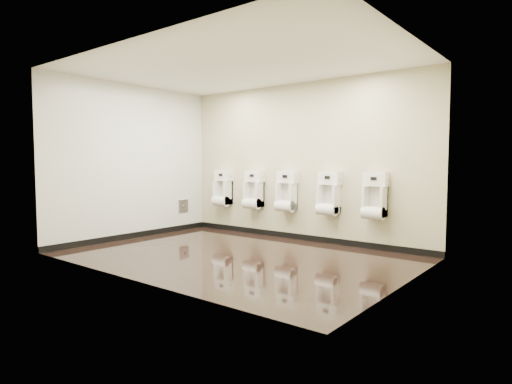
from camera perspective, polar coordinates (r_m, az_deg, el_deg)
ground at (r=6.46m, az=-2.69°, el=-8.49°), size 5.00×3.50×0.00m
ceiling at (r=6.46m, az=-2.78°, el=16.55°), size 5.00×3.50×0.00m
back_wall at (r=7.71m, az=5.86°, el=4.01°), size 5.00×0.02×2.80m
front_wall at (r=5.11m, az=-15.75°, el=3.90°), size 5.00×0.02×2.80m
left_wall at (r=8.16m, az=-16.12°, el=3.87°), size 0.02×3.50×2.80m
right_wall at (r=5.03m, az=19.34°, el=3.82°), size 0.02×3.50×2.80m
tile_overlay_left at (r=8.16m, az=-16.10°, el=3.87°), size 0.01×3.50×2.80m
skirting_back at (r=7.82m, az=5.74°, el=-5.94°), size 5.00×0.02×0.10m
skirting_left at (r=8.27m, az=-15.89°, el=-5.52°), size 0.02×3.50×0.10m
access_panel at (r=8.95m, az=-9.68°, el=-1.80°), size 0.04×0.25×0.25m
urinal_0 at (r=8.71m, az=-4.49°, el=0.15°), size 0.39×0.29×0.72m
urinal_1 at (r=8.19m, az=-0.34°, el=-0.08°), size 0.39×0.29×0.72m
urinal_2 at (r=7.73m, az=4.09°, el=-0.33°), size 0.39×0.29×0.72m
urinal_3 at (r=7.29m, az=9.65°, el=-0.64°), size 0.39×0.29×0.72m
urinal_4 at (r=6.94m, az=15.53°, el=-0.97°), size 0.39×0.29×0.72m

